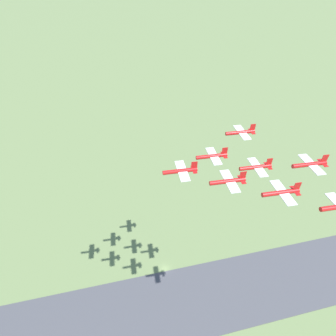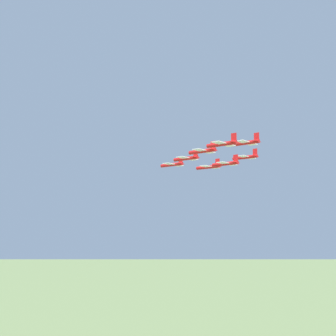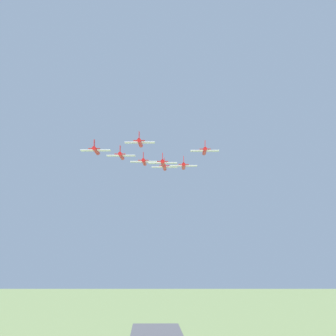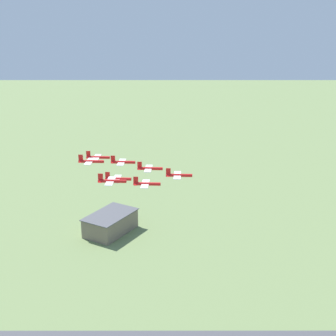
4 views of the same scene
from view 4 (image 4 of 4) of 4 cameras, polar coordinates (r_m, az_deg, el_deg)
hangar at (r=298.78m, az=-7.03°, el=-6.68°), size 34.04×21.01×12.39m
jet_0 at (r=163.91m, az=1.23°, el=-0.88°), size 8.79×8.99×3.11m
jet_1 at (r=170.40m, az=-2.33°, el=-0.05°), size 8.79×8.99×3.11m
jet_2 at (r=158.93m, az=-2.71°, el=-1.93°), size 8.79×8.99×3.11m
jet_3 at (r=177.53m, az=-5.62°, el=0.73°), size 8.79×8.99×3.11m
jet_4 at (r=166.36m, az=-6.20°, el=-1.32°), size 8.79×8.99×3.11m
jet_5 at (r=153.36m, az=-6.95°, el=-1.58°), size 8.79×8.99×3.11m
jet_6 at (r=185.35m, az=-8.63°, el=1.30°), size 8.79×8.99×3.11m
jet_7 at (r=172.85m, az=-9.46°, el=0.81°), size 8.79×8.99×3.11m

